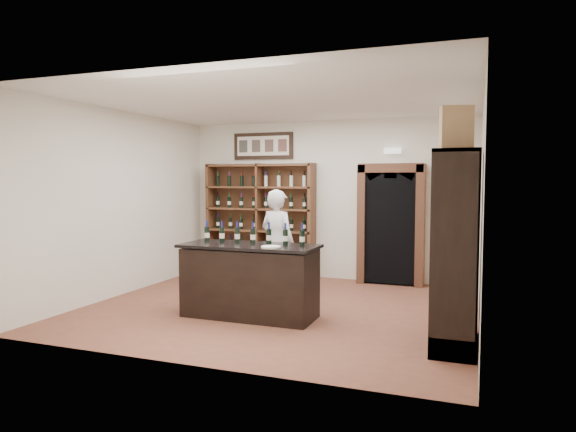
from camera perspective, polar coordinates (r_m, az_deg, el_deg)
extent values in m
plane|color=brown|center=(7.66, -0.98, -10.16)|extent=(5.50, 5.50, 0.00)
plane|color=white|center=(7.51, -1.01, 12.62)|extent=(5.50, 5.50, 0.00)
cube|color=white|center=(9.81, 4.32, 1.80)|extent=(5.50, 0.04, 3.00)
cube|color=white|center=(8.82, -17.89, 1.37)|extent=(0.04, 5.00, 3.00)
cube|color=white|center=(6.93, 20.70, 0.65)|extent=(0.04, 5.00, 3.00)
cube|color=brown|center=(10.24, -2.75, -0.34)|extent=(2.20, 0.02, 2.20)
cube|color=brown|center=(10.54, -8.49, -0.26)|extent=(0.06, 0.38, 2.20)
cube|color=brown|center=(9.70, 2.66, -0.58)|extent=(0.06, 0.38, 2.20)
cube|color=brown|center=(10.07, -3.15, -0.42)|extent=(0.04, 0.38, 2.20)
cube|color=brown|center=(10.21, -3.12, -6.36)|extent=(2.18, 0.38, 0.04)
cube|color=brown|center=(10.14, -3.13, -4.00)|extent=(2.18, 0.38, 0.04)
cube|color=brown|center=(10.09, -3.14, -1.62)|extent=(2.18, 0.38, 0.03)
cube|color=brown|center=(10.06, -3.15, 0.79)|extent=(2.18, 0.38, 0.04)
cube|color=brown|center=(10.04, -3.16, 3.20)|extent=(2.18, 0.38, 0.04)
cube|color=brown|center=(10.05, -3.17, 5.62)|extent=(2.18, 0.38, 0.04)
cube|color=black|center=(10.23, -2.77, 7.78)|extent=(1.25, 0.04, 0.52)
cube|color=black|center=(9.40, 11.37, -1.08)|extent=(0.97, 0.29, 2.05)
cube|color=#99593B|center=(9.48, 8.28, -0.88)|extent=(0.14, 0.35, 2.15)
cube|color=#99593B|center=(9.32, 14.48, -1.05)|extent=(0.14, 0.35, 2.15)
cube|color=#99593B|center=(9.35, 11.44, 5.24)|extent=(1.15, 0.35, 0.16)
cube|color=white|center=(9.47, 11.57, 7.10)|extent=(0.30, 0.10, 0.10)
cube|color=black|center=(7.10, -4.28, -7.43)|extent=(1.80, 0.70, 0.94)
cube|color=black|center=(7.01, -4.30, -3.34)|extent=(1.88, 0.78, 0.04)
cylinder|color=black|center=(7.42, -9.00, -2.00)|extent=(0.07, 0.07, 0.21)
cylinder|color=silver|center=(7.43, -9.00, -2.11)|extent=(0.07, 0.07, 0.07)
cylinder|color=navy|center=(7.41, -9.01, -0.84)|extent=(0.03, 0.03, 0.09)
cylinder|color=black|center=(7.31, -7.36, -2.07)|extent=(0.07, 0.07, 0.21)
cylinder|color=silver|center=(7.31, -7.36, -2.19)|extent=(0.07, 0.07, 0.07)
cylinder|color=navy|center=(7.30, -7.37, -0.90)|extent=(0.03, 0.03, 0.09)
cylinder|color=black|center=(7.20, -5.67, -2.15)|extent=(0.07, 0.07, 0.21)
cylinder|color=silver|center=(7.20, -5.66, -2.27)|extent=(0.07, 0.07, 0.07)
cylinder|color=navy|center=(7.19, -5.67, -0.96)|extent=(0.03, 0.03, 0.09)
cylinder|color=black|center=(7.10, -3.92, -2.23)|extent=(0.07, 0.07, 0.21)
cylinder|color=silver|center=(7.10, -3.92, -2.35)|extent=(0.07, 0.07, 0.07)
cylinder|color=navy|center=(7.09, -3.93, -1.02)|extent=(0.03, 0.03, 0.09)
cylinder|color=black|center=(7.01, -2.13, -2.31)|extent=(0.07, 0.07, 0.21)
cylinder|color=silver|center=(7.01, -2.13, -2.43)|extent=(0.07, 0.07, 0.07)
cylinder|color=navy|center=(6.99, -2.13, -1.09)|extent=(0.03, 0.03, 0.09)
cylinder|color=black|center=(6.92, -0.29, -2.38)|extent=(0.07, 0.07, 0.21)
cylinder|color=silver|center=(6.92, -0.29, -2.51)|extent=(0.07, 0.07, 0.07)
cylinder|color=navy|center=(6.90, -0.29, -1.15)|extent=(0.03, 0.03, 0.09)
cylinder|color=black|center=(6.84, 1.59, -2.46)|extent=(0.07, 0.07, 0.21)
cylinder|color=silver|center=(6.84, 1.59, -2.59)|extent=(0.07, 0.07, 0.07)
cylinder|color=navy|center=(6.82, 1.59, -1.21)|extent=(0.03, 0.03, 0.09)
cube|color=black|center=(6.07, 20.37, -3.58)|extent=(0.02, 1.20, 2.20)
cube|color=black|center=(5.50, 17.97, -4.29)|extent=(0.48, 0.04, 2.20)
cube|color=black|center=(6.65, 18.39, -2.89)|extent=(0.48, 0.04, 2.20)
cube|color=black|center=(6.03, 18.42, 6.70)|extent=(0.48, 1.20, 0.04)
cube|color=black|center=(6.27, 18.00, -12.43)|extent=(0.48, 1.20, 0.24)
cube|color=black|center=(6.21, 18.04, -10.40)|extent=(0.48, 1.16, 0.03)
cube|color=black|center=(6.10, 18.16, -5.39)|extent=(0.48, 1.16, 0.03)
cube|color=black|center=(6.04, 18.27, -0.23)|extent=(0.48, 1.16, 0.03)
imported|color=silver|center=(8.28, -1.17, -3.02)|extent=(0.72, 0.57, 1.73)
cylinder|color=silver|center=(6.66, -1.91, -3.45)|extent=(0.26, 0.26, 0.02)
cube|color=tan|center=(6.03, 18.21, 9.24)|extent=(0.38, 0.24, 0.49)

